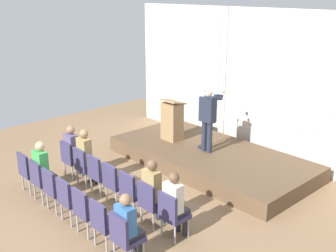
# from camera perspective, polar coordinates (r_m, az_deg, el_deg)

# --- Properties ---
(ground_plane) EXTENTS (13.26, 13.26, 0.00)m
(ground_plane) POSITION_cam_1_polar(r_m,az_deg,el_deg) (8.95, -9.68, -11.43)
(ground_plane) COLOR #846647
(rear_partition) EXTENTS (8.85, 0.14, 3.96)m
(rear_partition) POSITION_cam_1_polar(r_m,az_deg,el_deg) (11.58, 11.44, 6.00)
(rear_partition) COLOR beige
(rear_partition) RESTS_ON ground
(stage_platform) EXTENTS (5.30, 2.59, 0.40)m
(stage_platform) POSITION_cam_1_polar(r_m,az_deg,el_deg) (10.93, 5.79, -4.39)
(stage_platform) COLOR brown
(stage_platform) RESTS_ON ground
(speaker) EXTENTS (0.52, 0.69, 1.66)m
(speaker) POSITION_cam_1_polar(r_m,az_deg,el_deg) (10.51, 5.51, 1.42)
(speaker) COLOR #232838
(speaker) RESTS_ON stage_platform
(mic_stand) EXTENTS (0.28, 0.28, 1.56)m
(mic_stand) POSITION_cam_1_polar(r_m,az_deg,el_deg) (10.97, 4.94, -1.27)
(mic_stand) COLOR black
(mic_stand) RESTS_ON stage_platform
(lectern) EXTENTS (0.60, 0.48, 1.16)m
(lectern) POSITION_cam_1_polar(r_m,az_deg,el_deg) (11.43, 0.57, 0.76)
(lectern) COLOR #93724C
(lectern) RESTS_ON stage_platform
(chair_r0_c0) EXTENTS (0.46, 0.44, 0.94)m
(chair_r0_c0) POSITION_cam_1_polar(r_m,az_deg,el_deg) (10.31, -13.20, -4.21)
(chair_r0_c0) COLOR #99999E
(chair_r0_c0) RESTS_ON ground
(audience_r0_c0) EXTENTS (0.36, 0.39, 1.33)m
(audience_r0_c0) POSITION_cam_1_polar(r_m,az_deg,el_deg) (10.28, -12.89, -3.06)
(audience_r0_c0) COLOR #2D2D33
(audience_r0_c0) RESTS_ON ground
(chair_r0_c1) EXTENTS (0.46, 0.44, 0.94)m
(chair_r0_c1) POSITION_cam_1_polar(r_m,az_deg,el_deg) (9.84, -11.45, -5.22)
(chair_r0_c1) COLOR #99999E
(chair_r0_c1) RESTS_ON ground
(audience_r0_c1) EXTENTS (0.36, 0.39, 1.38)m
(audience_r0_c1) POSITION_cam_1_polar(r_m,az_deg,el_deg) (9.79, -11.15, -3.87)
(audience_r0_c1) COLOR #2D2D33
(audience_r0_c1) RESTS_ON ground
(chair_r0_c2) EXTENTS (0.46, 0.44, 0.94)m
(chair_r0_c2) POSITION_cam_1_polar(r_m,az_deg,el_deg) (9.37, -9.53, -6.32)
(chair_r0_c2) COLOR #99999E
(chair_r0_c2) RESTS_ON ground
(chair_r0_c3) EXTENTS (0.46, 0.44, 0.94)m
(chair_r0_c3) POSITION_cam_1_polar(r_m,az_deg,el_deg) (8.92, -7.39, -7.52)
(chair_r0_c3) COLOR #99999E
(chair_r0_c3) RESTS_ON ground
(chair_r0_c4) EXTENTS (0.46, 0.44, 0.94)m
(chair_r0_c4) POSITION_cam_1_polar(r_m,az_deg,el_deg) (8.49, -5.03, -8.84)
(chair_r0_c4) COLOR #99999E
(chair_r0_c4) RESTS_ON ground
(chair_r0_c5) EXTENTS (0.46, 0.44, 0.94)m
(chair_r0_c5) POSITION_cam_1_polar(r_m,az_deg,el_deg) (8.08, -2.39, -10.27)
(chair_r0_c5) COLOR #99999E
(chair_r0_c5) RESTS_ON ground
(audience_r0_c5) EXTENTS (0.36, 0.39, 1.37)m
(audience_r0_c5) POSITION_cam_1_polar(r_m,az_deg,el_deg) (8.02, -1.98, -8.69)
(audience_r0_c5) COLOR #2D2D33
(audience_r0_c5) RESTS_ON ground
(chair_r0_c6) EXTENTS (0.46, 0.44, 0.94)m
(chair_r0_c6) POSITION_cam_1_polar(r_m,az_deg,el_deg) (7.70, 0.54, -11.83)
(chair_r0_c6) COLOR #99999E
(chair_r0_c6) RESTS_ON ground
(audience_r0_c6) EXTENTS (0.36, 0.39, 1.32)m
(audience_r0_c6) POSITION_cam_1_polar(r_m,az_deg,el_deg) (7.65, 1.00, -10.35)
(audience_r0_c6) COLOR #2D2D33
(audience_r0_c6) RESTS_ON ground
(chair_r1_c0) EXTENTS (0.46, 0.44, 0.94)m
(chair_r1_c0) POSITION_cam_1_polar(r_m,az_deg,el_deg) (9.88, -18.60, -5.73)
(chair_r1_c0) COLOR #99999E
(chair_r1_c0) RESTS_ON ground
(chair_r1_c1) EXTENTS (0.46, 0.44, 0.94)m
(chair_r1_c1) POSITION_cam_1_polar(r_m,az_deg,el_deg) (9.39, -17.06, -6.87)
(chair_r1_c1) COLOR #99999E
(chair_r1_c1) RESTS_ON ground
(audience_r1_c1) EXTENTS (0.36, 0.39, 1.36)m
(audience_r1_c1) POSITION_cam_1_polar(r_m,az_deg,el_deg) (9.33, -16.75, -5.53)
(audience_r1_c1) COLOR #2D2D33
(audience_r1_c1) RESTS_ON ground
(chair_r1_c2) EXTENTS (0.46, 0.44, 0.94)m
(chair_r1_c2) POSITION_cam_1_polar(r_m,az_deg,el_deg) (8.90, -15.34, -8.14)
(chair_r1_c2) COLOR #99999E
(chair_r1_c2) RESTS_ON ground
(chair_r1_c3) EXTENTS (0.46, 0.44, 0.94)m
(chair_r1_c3) POSITION_cam_1_polar(r_m,az_deg,el_deg) (8.42, -13.41, -9.55)
(chair_r1_c3) COLOR #99999E
(chair_r1_c3) RESTS_ON ground
(chair_r1_c4) EXTENTS (0.46, 0.44, 0.94)m
(chair_r1_c4) POSITION_cam_1_polar(r_m,az_deg,el_deg) (7.97, -11.24, -11.10)
(chair_r1_c4) COLOR #99999E
(chair_r1_c4) RESTS_ON ground
(chair_r1_c5) EXTENTS (0.46, 0.44, 0.94)m
(chair_r1_c5) POSITION_cam_1_polar(r_m,az_deg,el_deg) (7.53, -8.78, -12.82)
(chair_r1_c5) COLOR #99999E
(chair_r1_c5) RESTS_ON ground
(chair_r1_c6) EXTENTS (0.46, 0.44, 0.94)m
(chair_r1_c6) POSITION_cam_1_polar(r_m,az_deg,el_deg) (7.11, -5.99, -14.73)
(chair_r1_c6) COLOR #99999E
(chair_r1_c6) RESTS_ON ground
(audience_r1_c6) EXTENTS (0.36, 0.39, 1.28)m
(audience_r1_c6) POSITION_cam_1_polar(r_m,az_deg,el_deg) (7.06, -5.48, -13.28)
(audience_r1_c6) COLOR #2D2D33
(audience_r1_c6) RESTS_ON ground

